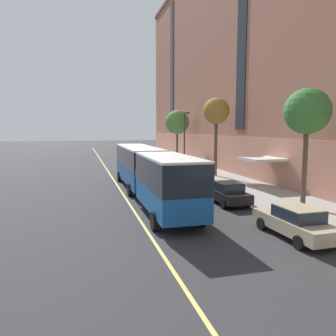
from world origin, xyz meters
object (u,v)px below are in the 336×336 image
(parked_car_black_0, at_px, (145,157))
(parked_car_black_1, at_px, (227,193))
(street_tree_far_downtown, at_px, (177,122))
(street_lamp, at_px, (185,136))
(street_tree_mid_block, at_px, (307,112))
(parked_car_silver_5, at_px, (158,163))
(city_bus, at_px, (147,170))
(parked_car_navy_6, at_px, (191,177))
(street_tree_far_uptown, at_px, (216,112))
(parked_car_champagne_4, at_px, (295,222))

(parked_car_black_0, xyz_separation_m, parked_car_black_1, (0.03, -29.72, -0.00))
(parked_car_black_0, relative_size, street_tree_far_downtown, 0.60)
(street_lamp, bearing_deg, street_tree_mid_block, -82.08)
(parked_car_silver_5, height_order, street_tree_far_downtown, street_tree_far_downtown)
(parked_car_black_0, xyz_separation_m, street_tree_far_downtown, (4.41, -2.69, 5.40))
(parked_car_black_1, bearing_deg, city_bus, 143.32)
(parked_car_black_1, distance_m, parked_car_navy_6, 7.80)
(parked_car_black_0, distance_m, parked_car_black_1, 29.72)
(street_tree_far_uptown, bearing_deg, parked_car_silver_5, 116.48)
(city_bus, xyz_separation_m, parked_car_navy_6, (4.92, 4.14, -1.35))
(street_tree_far_uptown, bearing_deg, parked_car_black_1, -109.54)
(parked_car_navy_6, distance_m, street_tree_mid_block, 12.36)
(street_tree_far_downtown, xyz_separation_m, street_lamp, (-2.49, -11.53, -1.77))
(city_bus, distance_m, street_tree_far_downtown, 25.47)
(parked_car_black_1, distance_m, parked_car_silver_5, 21.04)
(street_tree_far_uptown, relative_size, street_tree_far_downtown, 1.07)
(parked_car_silver_5, height_order, street_tree_far_uptown, street_tree_far_uptown)
(parked_car_champagne_4, bearing_deg, parked_car_navy_6, 90.29)
(parked_car_black_1, bearing_deg, parked_car_navy_6, 89.97)
(street_tree_mid_block, xyz_separation_m, street_tree_far_uptown, (-0.00, 14.70, 0.73))
(city_bus, bearing_deg, parked_car_black_1, -36.68)
(parked_car_black_0, height_order, parked_car_champagne_4, same)
(street_tree_far_uptown, bearing_deg, parked_car_champagne_4, -102.26)
(parked_car_champagne_4, xyz_separation_m, street_lamp, (1.81, 22.94, 3.64))
(parked_car_navy_6, distance_m, street_lamp, 8.72)
(parked_car_black_0, xyz_separation_m, street_tree_mid_block, (4.41, -32.09, 5.50))
(parked_car_silver_5, bearing_deg, city_bus, -105.92)
(parked_car_champagne_4, height_order, street_tree_mid_block, street_tree_mid_block)
(parked_car_black_1, distance_m, parked_car_champagne_4, 7.44)
(street_tree_mid_block, bearing_deg, street_lamp, 97.92)
(city_bus, distance_m, parked_car_navy_6, 6.57)
(parked_car_black_1, height_order, street_tree_mid_block, street_tree_mid_block)
(street_tree_far_uptown, xyz_separation_m, street_lamp, (-2.49, 3.17, -2.59))
(parked_car_black_1, xyz_separation_m, street_tree_mid_block, (4.38, -2.37, 5.50))
(city_bus, bearing_deg, parked_car_silver_5, 74.08)
(parked_car_black_0, xyz_separation_m, parked_car_silver_5, (0.07, -8.68, -0.00))
(parked_car_black_0, relative_size, street_tree_far_uptown, 0.56)
(parked_car_black_1, height_order, parked_car_champagne_4, same)
(parked_car_black_0, height_order, parked_car_navy_6, same)
(parked_car_black_1, xyz_separation_m, street_tree_far_downtown, (4.38, 27.03, 5.40))
(parked_car_black_0, distance_m, street_tree_far_uptown, 18.99)
(parked_car_black_0, distance_m, street_tree_mid_block, 32.85)
(street_tree_mid_block, bearing_deg, street_tree_far_downtown, 90.00)
(parked_car_black_1, relative_size, parked_car_navy_6, 0.97)
(street_tree_mid_block, xyz_separation_m, street_lamp, (-2.49, 17.87, -1.86))
(parked_car_silver_5, xyz_separation_m, parked_car_navy_6, (-0.03, -13.24, -0.00))
(parked_car_navy_6, relative_size, street_lamp, 0.64)
(street_tree_far_uptown, bearing_deg, parked_car_navy_6, -133.99)
(parked_car_black_0, bearing_deg, street_lamp, -82.30)
(parked_car_navy_6, bearing_deg, parked_car_black_1, -90.03)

